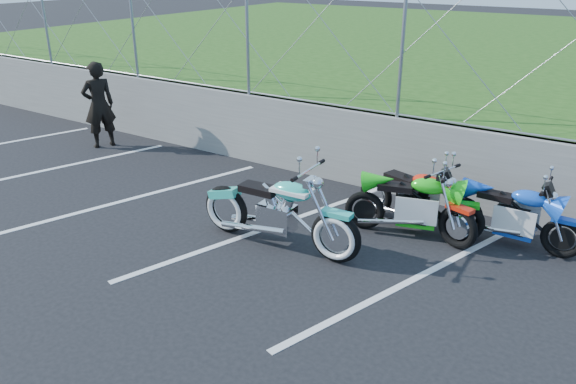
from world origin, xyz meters
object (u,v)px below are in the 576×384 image
Objects in this scene: sportbike_blue at (514,218)px; naked_orange at (417,202)px; sportbike_green at (416,207)px; cruiser_turquoise at (280,214)px; person_standing at (99,105)px.

naked_orange is at bearing -166.95° from sportbike_blue.
sportbike_green is at bearing -55.98° from naked_orange.
naked_orange is (1.36, 1.50, -0.04)m from cruiser_turquoise.
naked_orange is 1.06× the size of sportbike_green.
naked_orange is 1.14× the size of person_standing.
sportbike_blue is at bearing 29.54° from naked_orange.
naked_orange is 1.09× the size of sportbike_blue.
cruiser_turquoise is 5.88m from person_standing.
cruiser_turquoise is 1.38× the size of person_standing.
sportbike_green is at bearing -159.40° from sportbike_blue.
person_standing is (-6.98, 0.15, 0.45)m from naked_orange.
sportbike_green is at bearing 40.48° from cruiser_turquoise.
person_standing is at bearing -178.61° from sportbike_blue.
naked_orange reaches higher than sportbike_blue.
sportbike_green is (0.05, -0.17, -0.01)m from naked_orange.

